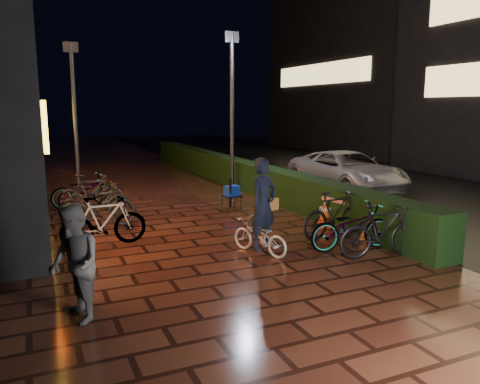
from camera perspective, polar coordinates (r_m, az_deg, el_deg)
name	(u,v)px	position (r m, az deg, el deg)	size (l,w,h in m)	color
ground	(245,258)	(9.31, 0.56, -8.06)	(80.00, 80.00, 0.00)	#381911
asphalt_road	(410,187)	(18.41, 19.97, 0.55)	(11.00, 60.00, 0.01)	black
hedge	(236,172)	(17.65, -0.46, 2.41)	(0.70, 20.00, 1.00)	black
bystander_person	(75,264)	(6.84, -19.52, -8.31)	(0.80, 0.62, 1.64)	#545456
van	(347,171)	(17.17, 12.90, 2.56)	(2.27, 4.91, 1.37)	#ABAAAF
far_buildings	(476,36)	(27.58, 26.87, 16.64)	(9.08, 31.00, 14.00)	black
lamp_post_hedge	(232,105)	(16.32, -1.00, 10.50)	(0.52, 0.15, 5.42)	black
lamp_post_sf	(75,112)	(16.93, -19.50, 9.21)	(0.48, 0.15, 5.04)	black
cyclist	(262,219)	(9.36, 2.67, -3.32)	(0.98, 1.45, 1.96)	silver
traffic_barrier	(346,217)	(11.34, 12.80, -2.99)	(0.71, 1.85, 0.75)	#FD610D
cart_assembly	(232,192)	(13.52, -1.02, -0.01)	(0.60, 0.63, 0.99)	black
parked_bikes_storefront	(93,201)	(12.79, -17.47, -1.05)	(2.04, 5.13, 1.08)	black
parked_bikes_hedge	(355,224)	(10.12, 13.80, -3.78)	(2.12, 2.37, 1.08)	black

